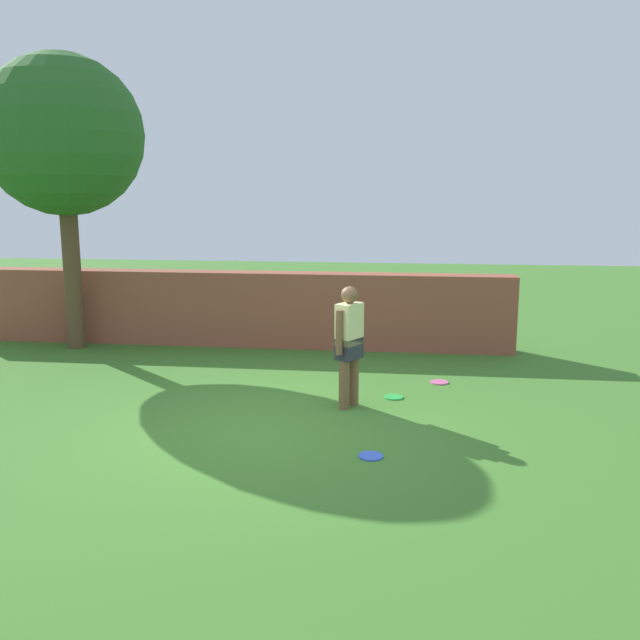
% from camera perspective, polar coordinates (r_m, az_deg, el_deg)
% --- Properties ---
extents(ground_plane, '(40.00, 40.00, 0.00)m').
position_cam_1_polar(ground_plane, '(8.34, -5.22, -9.19)').
color(ground_plane, '#3D7528').
extents(brick_wall, '(10.30, 0.50, 1.38)m').
position_cam_1_polar(brick_wall, '(12.82, -7.41, 0.96)').
color(brick_wall, brown).
rests_on(brick_wall, ground).
extents(tree, '(2.79, 2.79, 5.19)m').
position_cam_1_polar(tree, '(13.11, -20.60, 14.07)').
color(tree, brown).
rests_on(tree, ground).
extents(person, '(0.37, 0.48, 1.62)m').
position_cam_1_polar(person, '(8.97, 2.44, -1.77)').
color(person, brown).
rests_on(person, ground).
extents(frisbee_green, '(0.27, 0.27, 0.02)m').
position_cam_1_polar(frisbee_green, '(9.64, 6.15, -6.40)').
color(frisbee_green, green).
rests_on(frisbee_green, ground).
extents(frisbee_pink, '(0.27, 0.27, 0.02)m').
position_cam_1_polar(frisbee_pink, '(10.47, 9.90, -5.12)').
color(frisbee_pink, pink).
rests_on(frisbee_pink, ground).
extents(frisbee_blue, '(0.27, 0.27, 0.02)m').
position_cam_1_polar(frisbee_blue, '(7.56, 4.24, -11.23)').
color(frisbee_blue, blue).
rests_on(frisbee_blue, ground).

